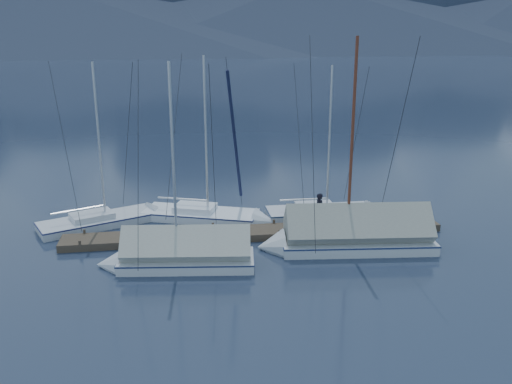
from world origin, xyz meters
TOP-DOWN VIEW (x-y plane):
  - ground at (0.00, 0.00)m, footprint 1000.00×1000.00m
  - dock at (0.00, 2.00)m, footprint 18.00×1.50m
  - mooring_posts at (-0.50, 2.00)m, footprint 15.12×1.52m
  - sailboat_open_left at (-6.85, 5.00)m, footprint 6.86×4.40m
  - sailboat_open_mid at (-1.65, 4.56)m, footprint 7.15×4.21m
  - sailboat_open_right at (4.60, 4.37)m, footprint 6.49×2.79m
  - sailboat_covered_near at (3.66, -0.07)m, footprint 8.09×3.47m
  - sailboat_covered_far at (-3.87, -0.90)m, footprint 6.72×2.93m
  - person at (3.12, 2.05)m, footprint 0.53×0.67m

SIDE VIEW (x-z plane):
  - ground at x=0.00m, z-range 0.00..0.00m
  - dock at x=0.00m, z-range -0.16..0.38m
  - sailboat_open_right at x=4.60m, z-range -4.14..4.44m
  - sailboat_open_left at x=-6.85m, z-range -4.26..4.57m
  - sailboat_open_mid at x=-1.65m, z-range -4.40..4.73m
  - mooring_posts at x=-0.50m, z-range 0.17..0.52m
  - sailboat_covered_far at x=-3.87m, z-range -4.13..5.03m
  - sailboat_covered_near at x=3.66m, z-range -4.61..5.64m
  - person at x=3.12m, z-range 0.34..1.98m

